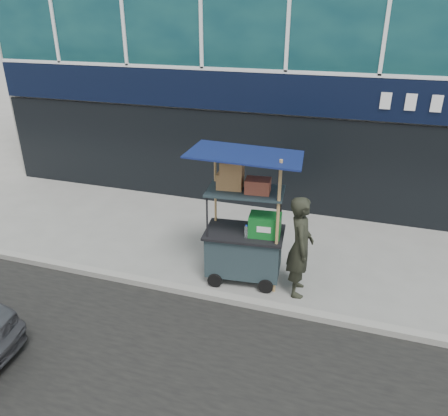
% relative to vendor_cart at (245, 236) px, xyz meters
% --- Properties ---
extents(ground, '(80.00, 80.00, 0.00)m').
position_rel_vendor_cart_xyz_m(ground, '(-0.02, -0.61, -0.90)').
color(ground, slate).
rests_on(ground, ground).
extents(curb, '(80.00, 0.18, 0.12)m').
position_rel_vendor_cart_xyz_m(curb, '(-0.02, -0.81, -0.84)').
color(curb, gray).
rests_on(curb, ground).
extents(vendor_cart, '(2.04, 1.54, 2.57)m').
position_rel_vendor_cart_xyz_m(vendor_cart, '(0.00, 0.00, 0.00)').
color(vendor_cart, '#1C2B30').
rests_on(vendor_cart, ground).
extents(vendor_man, '(0.56, 0.75, 1.86)m').
position_rel_vendor_cart_xyz_m(vendor_man, '(1.02, -0.13, 0.03)').
color(vendor_man, black).
rests_on(vendor_man, ground).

